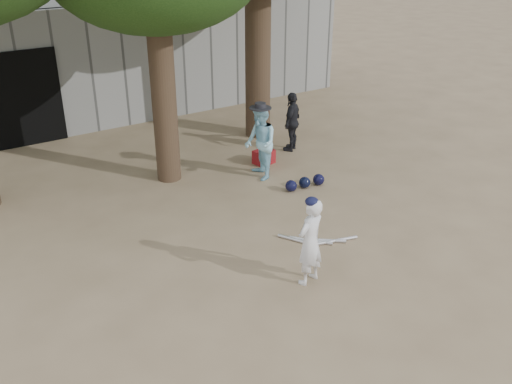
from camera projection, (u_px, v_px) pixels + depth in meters
ground at (260, 285)px, 8.28m from camera, size 70.00×70.00×0.00m
boy_player at (310, 242)px, 8.09m from camera, size 0.55×0.44×1.33m
spectator_blue at (260, 143)px, 11.43m from camera, size 0.75×0.86×1.52m
spectator_dark at (292, 122)px, 12.90m from camera, size 0.85×0.71×1.36m
red_bag at (264, 157)px, 12.39m from camera, size 0.46×0.38×0.30m
back_building at (45, 56)px, 15.38m from camera, size 16.00×5.24×3.00m
helmet_row at (305, 183)px, 11.25m from camera, size 0.87×0.29×0.23m
bat_pile at (317, 240)px, 9.39m from camera, size 1.08×0.82×0.06m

